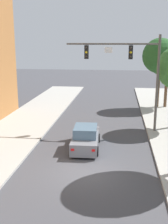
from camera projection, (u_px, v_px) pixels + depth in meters
ground_plane at (86, 172)px, 16.07m from camera, size 120.00×120.00×0.00m
traffic_signal_mast at (131, 65)px, 22.10m from camera, size 7.20×0.38×7.50m
car_lead_grey at (86, 138)px, 19.46m from camera, size 1.96×4.30×1.60m
street_tree_third at (160, 56)px, 30.27m from camera, size 3.73×3.73×7.38m
street_tree_farthest at (168, 60)px, 30.34m from camera, size 3.83×3.83×7.01m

